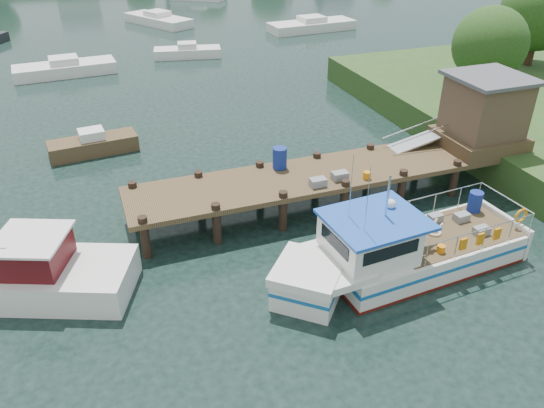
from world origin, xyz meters
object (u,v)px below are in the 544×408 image
object	(u,v)px
work_boat	(11,274)
moored_d	(158,20)
moored_b	(188,52)
moored_rowboat	(93,144)
moored_a	(65,68)
moored_c	(312,25)
lobster_boat	(396,253)
dock	(431,135)

from	to	relation	value
work_boat	moored_d	world-z (taller)	work_boat
moored_b	moored_rowboat	bearing A→B (deg)	-140.82
work_boat	moored_b	world-z (taller)	work_boat
moored_a	moored_d	bearing A→B (deg)	74.32
moored_rowboat	moored_d	world-z (taller)	moored_d
moored_c	lobster_boat	bearing A→B (deg)	-103.89
lobster_boat	moored_a	bearing A→B (deg)	105.03
lobster_boat	moored_d	size ratio (longest dim) A/B	1.22
work_boat	moored_b	size ratio (longest dim) A/B	1.51
lobster_boat	dock	bearing A→B (deg)	43.66
dock	moored_a	xyz separation A→B (m)	(-14.07, 22.14, -1.78)
moored_c	dock	bearing A→B (deg)	-98.91
lobster_boat	work_boat	world-z (taller)	lobster_boat
moored_b	moored_d	xyz separation A→B (m)	(-0.13, 12.56, 0.06)
dock	moored_d	xyz separation A→B (m)	(-5.29, 36.34, -1.77)
moored_a	moored_b	bearing A→B (deg)	26.42
lobster_boat	work_boat	size ratio (longest dim) A/B	1.19
moored_a	moored_c	distance (m)	22.59
moored_d	dock	bearing A→B (deg)	-80.72
moored_a	moored_c	world-z (taller)	moored_c
moored_c	moored_a	bearing A→B (deg)	-156.84
work_boat	moored_rowboat	world-z (taller)	work_boat
moored_rowboat	work_boat	bearing A→B (deg)	-83.32
dock	moored_c	size ratio (longest dim) A/B	2.03
moored_c	moored_d	xyz separation A→B (m)	(-12.76, 7.36, 0.00)
work_boat	moored_rowboat	xyz separation A→B (m)	(3.07, 9.86, -0.24)
dock	moored_b	size ratio (longest dim) A/B	3.17
dock	work_boat	distance (m)	16.37
moored_c	moored_rowboat	bearing A→B (deg)	-129.11
moored_rowboat	moored_d	xyz separation A→B (m)	(7.84, 28.21, 0.03)
moored_rowboat	moored_c	bearing A→B (deg)	69.35
moored_a	moored_b	distance (m)	9.05
lobster_boat	moored_d	distance (m)	41.37
dock	moored_c	bearing A→B (deg)	75.55
lobster_boat	moored_a	size ratio (longest dim) A/B	1.38
dock	work_boat	bearing A→B (deg)	-173.90
moored_b	moored_c	size ratio (longest dim) A/B	0.64
moored_b	moored_d	world-z (taller)	moored_d
moored_b	dock	bearing A→B (deg)	-101.58
moored_rowboat	moored_a	size ratio (longest dim) A/B	0.62
work_boat	moored_b	xyz separation A→B (m)	(11.04, 25.51, -0.27)
lobster_boat	moored_c	world-z (taller)	lobster_boat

